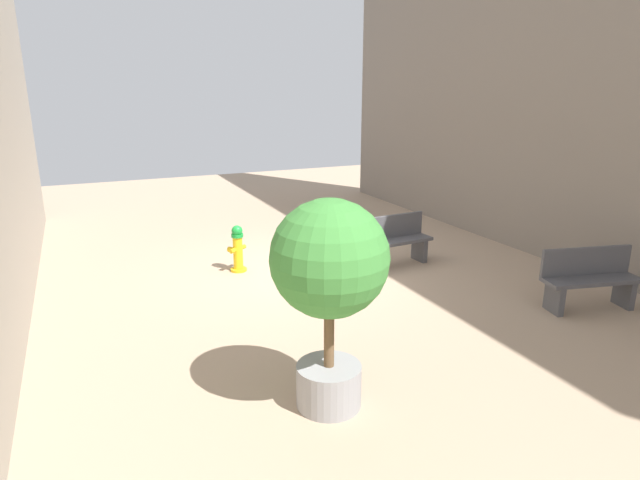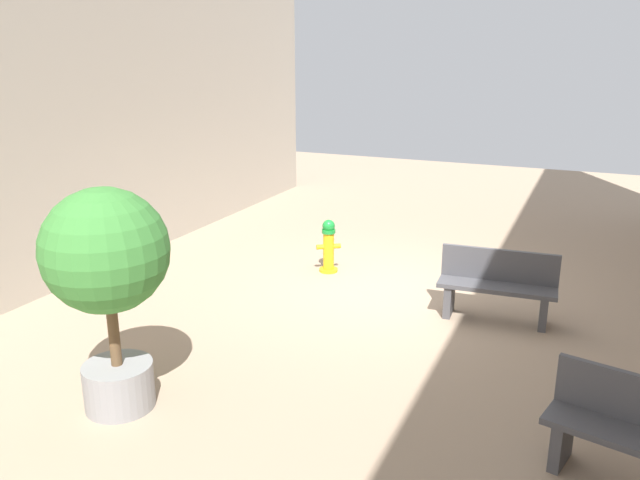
{
  "view_description": "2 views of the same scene",
  "coord_description": "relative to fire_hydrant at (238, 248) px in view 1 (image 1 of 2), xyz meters",
  "views": [
    {
      "loc": [
        3.73,
        8.92,
        3.37
      ],
      "look_at": [
        0.38,
        1.55,
        1.03
      ],
      "focal_mm": 30.18,
      "sensor_mm": 36.0,
      "label": 1
    },
    {
      "loc": [
        -2.71,
        8.75,
        3.54
      ],
      "look_at": [
        0.81,
        0.77,
        0.91
      ],
      "focal_mm": 35.8,
      "sensor_mm": 36.0,
      "label": 2
    }
  ],
  "objects": [
    {
      "name": "ground_plane",
      "position": [
        -1.18,
        0.42,
        -0.44
      ],
      "size": [
        23.4,
        23.4,
        0.0
      ],
      "primitive_type": "plane",
      "color": "tan"
    },
    {
      "name": "planter_tree",
      "position": [
        0.33,
        4.68,
        1.08
      ],
      "size": [
        1.23,
        1.23,
        2.3
      ],
      "color": "gray",
      "rests_on": "ground_plane"
    },
    {
      "name": "fire_hydrant",
      "position": [
        0.0,
        0.0,
        0.0
      ],
      "size": [
        0.37,
        0.36,
        0.88
      ],
      "color": "gold",
      "rests_on": "ground_plane"
    },
    {
      "name": "bench_near",
      "position": [
        -2.83,
        0.85,
        0.05
      ],
      "size": [
        1.57,
        0.54,
        0.95
      ],
      "color": "#4C4C51",
      "rests_on": "ground_plane"
    },
    {
      "name": "bench_far",
      "position": [
        -4.48,
        3.94,
        0.05
      ],
      "size": [
        1.58,
        0.78,
        0.95
      ],
      "color": "#4C4C51",
      "rests_on": "ground_plane"
    }
  ]
}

